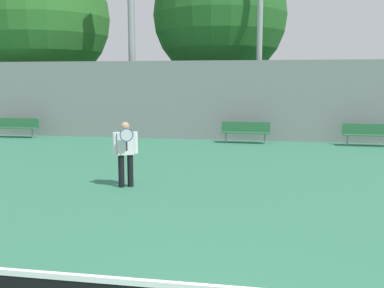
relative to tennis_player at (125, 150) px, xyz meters
name	(u,v)px	position (x,y,z in m)	size (l,w,h in m)	color
tennis_player	(125,150)	(0.00, 0.00, 0.00)	(0.54, 0.50, 1.54)	black
bench_courtside_near	(369,133)	(7.02, 7.87, -0.35)	(1.95, 0.40, 0.84)	#28663D
bench_courtside_far	(14,126)	(-7.67, 7.87, -0.35)	(2.20, 0.40, 0.84)	#28663D
bench_adjacent_court	(245,130)	(2.35, 7.87, -0.36)	(1.92, 0.40, 0.84)	#28663D
light_pole_near_left	(131,23)	(-2.74, 9.34, 4.09)	(0.90, 0.60, 8.78)	#939399
back_fence	(257,101)	(2.74, 8.69, 0.77)	(30.72, 0.06, 3.29)	gray
tree_green_broad	(220,16)	(0.77, 12.42, 4.71)	(6.45, 6.45, 8.81)	brown
tree_dark_dense	(44,19)	(-8.23, 12.00, 4.69)	(6.68, 6.68, 8.91)	brown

